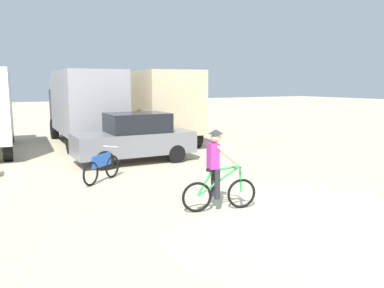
# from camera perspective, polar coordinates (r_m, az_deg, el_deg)

# --- Properties ---
(ground_plane) EXTENTS (120.00, 120.00, 0.00)m
(ground_plane) POSITION_cam_1_polar(r_m,az_deg,el_deg) (8.50, 16.92, -10.91)
(ground_plane) COLOR beige
(box_truck_grey_hauler) EXTENTS (2.78, 6.88, 3.35)m
(box_truck_grey_hauler) POSITION_cam_1_polar(r_m,az_deg,el_deg) (18.86, -15.18, 5.58)
(box_truck_grey_hauler) COLOR #9E9EA3
(box_truck_grey_hauler) RESTS_ON ground
(box_truck_tan_camper) EXTENTS (3.25, 7.01, 3.35)m
(box_truck_tan_camper) POSITION_cam_1_polar(r_m,az_deg,el_deg) (19.13, -4.92, 5.89)
(box_truck_tan_camper) COLOR #CCB78E
(box_truck_tan_camper) RESTS_ON ground
(sedan_parked) EXTENTS (4.26, 1.91, 1.76)m
(sedan_parked) POSITION_cam_1_polar(r_m,az_deg,el_deg) (14.30, -8.22, 0.90)
(sedan_parked) COLOR slate
(sedan_parked) RESTS_ON ground
(cyclist_orange_shirt) EXTENTS (1.69, 0.61, 1.82)m
(cyclist_orange_shirt) POSITION_cam_1_polar(r_m,az_deg,el_deg) (8.76, 3.64, -4.20)
(cyclist_orange_shirt) COLOR black
(cyclist_orange_shirt) RESTS_ON ground
(bicycle_spare) EXTENTS (1.40, 1.11, 0.97)m
(bicycle_spare) POSITION_cam_1_polar(r_m,az_deg,el_deg) (11.69, -12.79, -3.37)
(bicycle_spare) COLOR black
(bicycle_spare) RESTS_ON ground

